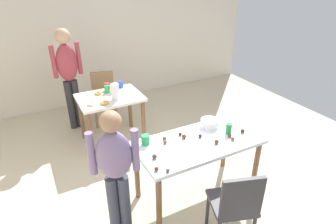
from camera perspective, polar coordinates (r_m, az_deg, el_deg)
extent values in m
plane|color=beige|center=(3.58, 4.62, -15.48)|extent=(6.40, 6.40, 0.00)
cube|color=beige|center=(5.70, -12.87, 15.14)|extent=(6.40, 0.10, 2.60)
cube|color=silver|center=(3.09, 6.20, -6.16)|extent=(1.37, 0.68, 0.04)
cylinder|color=brown|center=(2.89, -1.85, -18.42)|extent=(0.06, 0.06, 0.71)
cylinder|color=brown|center=(3.47, 17.32, -10.70)|extent=(0.06, 0.06, 0.71)
cylinder|color=brown|center=(3.27, -6.34, -12.08)|extent=(0.06, 0.06, 0.71)
cylinder|color=brown|center=(3.80, 11.47, -6.32)|extent=(0.06, 0.06, 0.71)
cube|color=silver|center=(4.20, -11.73, 2.87)|extent=(0.92, 0.68, 0.04)
cylinder|color=brown|center=(4.05, -15.41, -4.55)|extent=(0.06, 0.06, 0.71)
cylinder|color=brown|center=(4.25, -5.01, -2.05)|extent=(0.06, 0.06, 0.71)
cylinder|color=brown|center=(4.54, -17.14, -1.20)|extent=(0.06, 0.06, 0.71)
cylinder|color=brown|center=(4.71, -7.74, 0.90)|extent=(0.06, 0.06, 0.71)
cube|color=#2D2D33|center=(2.87, 12.78, -17.50)|extent=(0.51, 0.51, 0.04)
cube|color=#2D2D33|center=(2.59, 14.77, -16.54)|extent=(0.37, 0.16, 0.42)
cylinder|color=#2D2D33|center=(3.09, 8.05, -18.87)|extent=(0.04, 0.04, 0.41)
cylinder|color=#2D2D33|center=(3.19, 14.20, -17.79)|extent=(0.04, 0.04, 0.41)
cube|color=olive|center=(4.89, -12.75, 2.45)|extent=(0.48, 0.48, 0.04)
cube|color=olive|center=(4.97, -13.15, 5.68)|extent=(0.38, 0.12, 0.42)
cylinder|color=olive|center=(4.84, -10.35, -0.54)|extent=(0.04, 0.04, 0.41)
cylinder|color=olive|center=(4.84, -14.35, -1.02)|extent=(0.04, 0.04, 0.41)
cylinder|color=olive|center=(5.15, -10.74, 1.15)|extent=(0.04, 0.04, 0.41)
cylinder|color=olive|center=(5.14, -14.50, 0.70)|extent=(0.04, 0.04, 0.41)
cylinder|color=#383D4C|center=(2.93, -10.97, -18.23)|extent=(0.11, 0.11, 0.70)
cylinder|color=#383D4C|center=(2.93, -8.71, -18.14)|extent=(0.11, 0.11, 0.70)
ellipsoid|color=slate|center=(2.55, -10.89, -8.65)|extent=(0.37, 0.30, 0.50)
sphere|color=#997051|center=(2.37, -11.61, -1.89)|extent=(0.19, 0.19, 0.19)
cylinder|color=slate|center=(2.55, -15.27, -8.17)|extent=(0.09, 0.09, 0.42)
cylinder|color=slate|center=(2.52, -6.62, -7.71)|extent=(0.09, 0.09, 0.42)
cylinder|color=#28282D|center=(4.90, -17.92, 1.59)|extent=(0.11, 0.11, 0.83)
cylinder|color=#28282D|center=(4.87, -19.15, 1.27)|extent=(0.11, 0.11, 0.83)
ellipsoid|color=#9E3842|center=(4.64, -19.82, 9.36)|extent=(0.34, 0.23, 0.59)
sphere|color=tan|center=(4.54, -20.63, 14.23)|extent=(0.23, 0.23, 0.23)
cylinder|color=#9E3842|center=(4.67, -17.64, 10.37)|extent=(0.08, 0.08, 0.50)
cylinder|color=#9E3842|center=(4.59, -22.19, 9.36)|extent=(0.08, 0.08, 0.50)
cylinder|color=white|center=(3.34, 8.46, -2.21)|extent=(0.22, 0.22, 0.09)
cylinder|color=#198438|center=(3.23, 12.22, -3.32)|extent=(0.07, 0.07, 0.12)
cube|color=silver|center=(2.90, -2.89, -7.91)|extent=(0.17, 0.02, 0.01)
cylinder|color=green|center=(2.99, -4.57, -5.62)|extent=(0.09, 0.09, 0.11)
sphere|color=brown|center=(3.00, -0.59, -6.08)|extent=(0.04, 0.04, 0.04)
sphere|color=brown|center=(2.64, -2.35, -11.44)|extent=(0.04, 0.04, 0.04)
sphere|color=brown|center=(2.62, -0.04, -11.74)|extent=(0.04, 0.04, 0.04)
sphere|color=brown|center=(3.04, 9.82, -5.96)|extent=(0.05, 0.05, 0.05)
sphere|color=brown|center=(3.07, -5.13, -5.45)|extent=(0.04, 0.04, 0.04)
sphere|color=brown|center=(3.13, 13.00, -5.30)|extent=(0.04, 0.04, 0.04)
sphere|color=#3D2319|center=(3.14, 2.47, -4.49)|extent=(0.04, 0.04, 0.04)
sphere|color=brown|center=(3.06, -0.69, -5.36)|extent=(0.04, 0.04, 0.04)
sphere|color=brown|center=(2.78, -2.76, -9.00)|extent=(0.05, 0.05, 0.05)
sphere|color=#3D2319|center=(2.97, -6.33, -6.57)|extent=(0.05, 0.05, 0.05)
sphere|color=#3D2319|center=(3.13, 6.54, -4.83)|extent=(0.04, 0.04, 0.04)
sphere|color=brown|center=(3.18, 12.40, -4.69)|extent=(0.04, 0.04, 0.04)
sphere|color=brown|center=(3.09, 3.26, -4.96)|extent=(0.05, 0.05, 0.05)
sphere|color=#3D2319|center=(3.30, 14.90, -3.73)|extent=(0.05, 0.05, 0.05)
cylinder|color=white|center=(4.03, -10.66, 4.05)|extent=(0.11, 0.11, 0.24)
cylinder|color=#3351B2|center=(4.48, -9.60, 5.56)|extent=(0.08, 0.08, 0.10)
cylinder|color=red|center=(4.42, -12.21, 5.10)|extent=(0.08, 0.08, 0.11)
cylinder|color=green|center=(4.31, -12.28, 4.54)|extent=(0.07, 0.07, 0.11)
cylinder|color=white|center=(4.29, -11.22, 4.57)|extent=(0.07, 0.07, 0.12)
torus|color=white|center=(3.98, -15.29, 1.63)|extent=(0.12, 0.12, 0.03)
torus|color=gold|center=(3.97, -12.73, 1.88)|extent=(0.13, 0.13, 0.04)
torus|color=gold|center=(4.30, -13.99, 3.72)|extent=(0.11, 0.11, 0.03)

